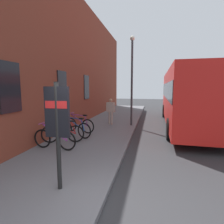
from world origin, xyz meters
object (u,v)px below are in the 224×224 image
transit_info_sign (57,119)px  bicycle_under_window (75,129)px  bicycle_nearest_sign (79,125)px  pedestrian_by_facade (111,109)px  bicycle_leaning_wall (63,133)px  bicycle_end_of_row (55,139)px  street_lamp (132,73)px  city_bus (188,95)px

transit_info_sign → bicycle_under_window: bearing=18.9°
bicycle_under_window → bicycle_nearest_sign: 0.94m
bicycle_under_window → pedestrian_by_facade: (3.23, -0.95, 0.58)m
bicycle_leaning_wall → bicycle_nearest_sign: size_ratio=0.98×
bicycle_end_of_row → street_lamp: (5.04, -2.28, 2.70)m
street_lamp → bicycle_leaning_wall: bearing=150.6°
bicycle_under_window → street_lamp: street_lamp is taller
bicycle_leaning_wall → transit_info_sign: bearing=-154.3°
transit_info_sign → pedestrian_by_facade: (7.40, 0.47, -0.63)m
city_bus → street_lamp: (-0.94, 3.30, 1.29)m
transit_info_sign → pedestrian_by_facade: size_ratio=1.51×
bicycle_leaning_wall → city_bus: city_bus is taller
bicycle_end_of_row → bicycle_under_window: same height
transit_info_sign → pedestrian_by_facade: bearing=3.6°
bicycle_leaning_wall → street_lamp: street_lamp is taller
bicycle_nearest_sign → city_bus: bearing=-59.6°
bicycle_end_of_row → pedestrian_by_facade: 5.09m
bicycle_under_window → city_bus: (4.26, -5.52, 1.41)m
pedestrian_by_facade → street_lamp: bearing=-86.1°
pedestrian_by_facade → transit_info_sign: bearing=-176.4°
bicycle_end_of_row → transit_info_sign: size_ratio=0.74×
city_bus → street_lamp: street_lamp is taller
bicycle_under_window → bicycle_end_of_row: bearing=177.8°
bicycle_nearest_sign → transit_info_sign: bearing=-162.6°
bicycle_under_window → pedestrian_by_facade: bearing=-16.4°
bicycle_nearest_sign → city_bus: 6.74m
bicycle_end_of_row → transit_info_sign: (-2.44, -1.49, 1.21)m
bicycle_nearest_sign → city_bus: size_ratio=0.16×
transit_info_sign → city_bus: (8.42, -4.09, 0.20)m
transit_info_sign → street_lamp: size_ratio=0.46×
street_lamp → bicycle_nearest_sign: bearing=135.2°
bicycle_under_window → pedestrian_by_facade: size_ratio=1.09×
pedestrian_by_facade → street_lamp: street_lamp is taller
bicycle_nearest_sign → bicycle_under_window: bearing=-169.5°
bicycle_nearest_sign → transit_info_sign: 5.46m
bicycle_end_of_row → transit_info_sign: 3.11m
bicycle_end_of_row → city_bus: size_ratio=0.17×
bicycle_leaning_wall → pedestrian_by_facade: size_ratio=1.07×
pedestrian_by_facade → street_lamp: (0.09, -1.26, 2.12)m
bicycle_end_of_row → bicycle_under_window: (1.72, -0.06, 0.00)m
bicycle_under_window → transit_info_sign: size_ratio=0.72×
pedestrian_by_facade → bicycle_nearest_sign: bearing=154.1°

